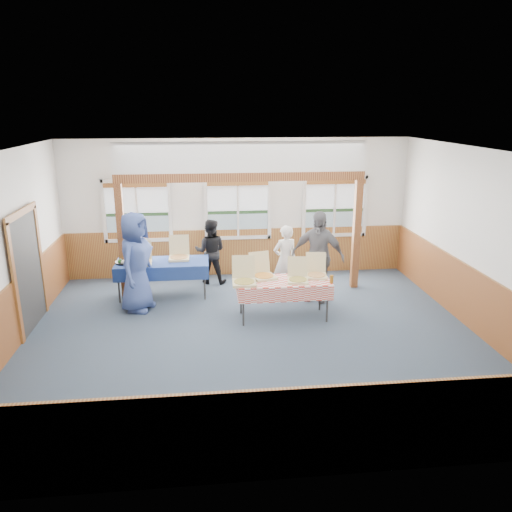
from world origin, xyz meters
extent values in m
plane|color=#283641|center=(0.00, 0.00, 0.00)|extent=(8.00, 8.00, 0.00)
plane|color=white|center=(0.00, 0.00, 3.20)|extent=(8.00, 8.00, 0.00)
plane|color=silver|center=(0.00, 3.50, 1.60)|extent=(8.00, 0.00, 8.00)
plane|color=silver|center=(0.00, -3.50, 1.60)|extent=(8.00, 0.00, 8.00)
plane|color=silver|center=(-4.00, 0.00, 1.60)|extent=(0.00, 8.00, 8.00)
plane|color=silver|center=(4.00, 0.00, 1.60)|extent=(0.00, 8.00, 8.00)
cube|color=brown|center=(0.00, 3.48, 0.55)|extent=(7.98, 0.05, 1.10)
cube|color=brown|center=(0.00, -3.48, 0.55)|extent=(7.98, 0.05, 1.10)
cube|color=brown|center=(-3.98, 0.00, 0.55)|extent=(0.05, 6.98, 1.10)
cube|color=brown|center=(3.98, 0.00, 0.55)|extent=(0.05, 6.98, 1.10)
cube|color=#2D2D2D|center=(-3.96, 0.90, 1.05)|extent=(0.06, 1.30, 2.10)
cube|color=silver|center=(-2.30, 3.44, 0.91)|extent=(1.52, 0.05, 0.08)
cube|color=silver|center=(-2.30, 3.44, 2.29)|extent=(1.52, 0.05, 0.08)
cube|color=silver|center=(-3.04, 3.44, 1.60)|extent=(0.08, 0.05, 1.46)
cube|color=silver|center=(-1.56, 3.44, 1.60)|extent=(0.08, 0.05, 1.46)
cube|color=silver|center=(-2.30, 3.44, 1.60)|extent=(0.05, 0.05, 1.30)
cube|color=gray|center=(-2.30, 3.48, 1.21)|extent=(1.40, 0.02, 0.52)
cube|color=#203E1F|center=(-2.30, 3.48, 1.51)|extent=(1.40, 0.02, 0.08)
cube|color=silver|center=(-2.30, 3.48, 1.90)|extent=(1.40, 0.02, 0.70)
cube|color=brown|center=(-2.30, 3.42, 2.19)|extent=(1.40, 0.07, 0.10)
cube|color=silver|center=(0.00, 3.44, 0.91)|extent=(1.52, 0.05, 0.08)
cube|color=silver|center=(0.00, 3.44, 2.29)|extent=(1.52, 0.05, 0.08)
cube|color=silver|center=(-0.74, 3.44, 1.60)|extent=(0.08, 0.05, 1.46)
cube|color=silver|center=(0.74, 3.44, 1.60)|extent=(0.08, 0.05, 1.46)
cube|color=silver|center=(0.00, 3.44, 1.60)|extent=(0.05, 0.05, 1.30)
cube|color=gray|center=(0.00, 3.48, 1.21)|extent=(1.40, 0.02, 0.52)
cube|color=#203E1F|center=(0.00, 3.48, 1.51)|extent=(1.40, 0.02, 0.08)
cube|color=silver|center=(0.00, 3.48, 1.90)|extent=(1.40, 0.02, 0.70)
cube|color=brown|center=(0.00, 3.42, 2.19)|extent=(1.40, 0.07, 0.10)
cube|color=silver|center=(2.30, 3.44, 0.91)|extent=(1.52, 0.05, 0.08)
cube|color=silver|center=(2.30, 3.44, 2.29)|extent=(1.52, 0.05, 0.08)
cube|color=silver|center=(1.56, 3.44, 1.60)|extent=(0.08, 0.05, 1.46)
cube|color=silver|center=(3.04, 3.44, 1.60)|extent=(0.08, 0.05, 1.46)
cube|color=silver|center=(2.30, 3.44, 1.60)|extent=(0.05, 0.05, 1.30)
cube|color=gray|center=(2.30, 3.48, 1.21)|extent=(1.40, 0.02, 0.52)
cube|color=#203E1F|center=(2.30, 3.48, 1.51)|extent=(1.40, 0.02, 0.08)
cube|color=silver|center=(2.30, 3.48, 1.90)|extent=(1.40, 0.02, 0.70)
cube|color=brown|center=(2.30, 3.42, 2.19)|extent=(1.40, 0.07, 0.10)
cube|color=#552612|center=(-2.50, 2.30, 1.20)|extent=(0.15, 0.15, 2.40)
cube|color=#552612|center=(2.50, 2.30, 1.20)|extent=(0.15, 0.15, 2.40)
cube|color=#552612|center=(0.00, 2.30, 2.49)|extent=(5.15, 0.18, 0.18)
cylinder|color=#2D2D2D|center=(-2.56, 1.87, 0.36)|extent=(0.04, 0.04, 0.73)
cylinder|color=#2D2D2D|center=(-2.56, 2.53, 0.36)|extent=(0.04, 0.04, 0.73)
cylinder|color=#2D2D2D|center=(-0.82, 1.87, 0.36)|extent=(0.04, 0.04, 0.73)
cylinder|color=#2D2D2D|center=(-0.82, 2.53, 0.36)|extent=(0.04, 0.04, 0.73)
cube|color=#2D2D2D|center=(-1.69, 2.20, 0.73)|extent=(1.93, 0.96, 0.03)
cube|color=navy|center=(-1.69, 2.20, 0.75)|extent=(2.00, 1.02, 0.01)
cube|color=navy|center=(-1.69, 1.78, 0.61)|extent=(1.91, 0.20, 0.28)
cube|color=navy|center=(-1.69, 2.62, 0.61)|extent=(1.91, 0.20, 0.28)
cylinder|color=#2D2D2D|center=(-0.13, 0.48, 0.36)|extent=(0.04, 0.04, 0.73)
cylinder|color=#2D2D2D|center=(-0.13, 1.06, 0.36)|extent=(0.04, 0.04, 0.73)
cylinder|color=#2D2D2D|center=(1.44, 0.48, 0.36)|extent=(0.04, 0.04, 0.73)
cylinder|color=#2D2D2D|center=(1.44, 1.06, 0.36)|extent=(0.04, 0.04, 0.73)
cube|color=#2D2D2D|center=(0.66, 0.77, 0.73)|extent=(1.82, 1.27, 0.03)
cube|color=red|center=(0.66, 0.77, 0.75)|extent=(1.90, 1.35, 0.01)
cube|color=red|center=(0.66, 0.39, 0.61)|extent=(1.62, 0.65, 0.28)
cube|color=red|center=(0.66, 1.15, 0.61)|extent=(1.62, 0.65, 0.28)
cube|color=beige|center=(-2.09, 2.05, 0.78)|extent=(0.41, 0.41, 0.04)
cylinder|color=gold|center=(-2.09, 2.05, 0.81)|extent=(0.35, 0.35, 0.01)
cube|color=beige|center=(-2.10, 2.29, 0.99)|extent=(0.39, 0.11, 0.38)
cube|color=beige|center=(-1.34, 2.32, 0.78)|extent=(0.43, 0.43, 0.05)
cylinder|color=tan|center=(-1.34, 2.32, 0.81)|extent=(0.37, 0.37, 0.01)
cube|color=beige|center=(-1.34, 2.58, 1.01)|extent=(0.43, 0.10, 0.42)
cube|color=beige|center=(-0.09, 0.63, 0.78)|extent=(0.44, 0.44, 0.05)
cylinder|color=#D38F42|center=(-0.09, 0.63, 0.81)|extent=(0.38, 0.38, 0.01)
cube|color=beige|center=(-0.09, 0.89, 1.01)|extent=(0.43, 0.11, 0.42)
cube|color=beige|center=(0.31, 0.92, 0.78)|extent=(0.50, 0.50, 0.05)
cylinder|color=gold|center=(0.31, 0.92, 0.81)|extent=(0.44, 0.44, 0.01)
cube|color=beige|center=(0.24, 1.16, 1.00)|extent=(0.42, 0.20, 0.40)
cube|color=beige|center=(0.91, 0.65, 0.78)|extent=(0.43, 0.43, 0.04)
cylinder|color=#D38F42|center=(0.91, 0.65, 0.81)|extent=(0.37, 0.37, 0.01)
cube|color=beige|center=(0.94, 0.88, 0.98)|extent=(0.39, 0.14, 0.37)
cube|color=beige|center=(1.31, 0.87, 0.78)|extent=(0.43, 0.43, 0.04)
cylinder|color=tan|center=(1.31, 0.87, 0.81)|extent=(0.38, 0.38, 0.01)
cube|color=beige|center=(1.34, 1.10, 0.99)|extent=(0.39, 0.14, 0.38)
cylinder|color=black|center=(-2.44, 2.20, 0.77)|extent=(0.43, 0.43, 0.03)
cylinder|color=silver|center=(-2.44, 2.20, 0.80)|extent=(0.10, 0.10, 0.04)
sphere|color=#285E23|center=(-2.32, 2.20, 0.80)|extent=(0.10, 0.10, 0.10)
sphere|color=silver|center=(-2.37, 2.30, 0.80)|extent=(0.10, 0.10, 0.10)
sphere|color=#285E23|center=(-2.47, 2.32, 0.80)|extent=(0.10, 0.10, 0.10)
sphere|color=silver|center=(-2.55, 2.25, 0.80)|extent=(0.10, 0.10, 0.10)
sphere|color=#285E23|center=(-2.55, 2.15, 0.80)|extent=(0.10, 0.10, 0.10)
sphere|color=silver|center=(-2.47, 2.09, 0.80)|extent=(0.10, 0.10, 0.10)
sphere|color=#285E23|center=(-2.37, 2.11, 0.80)|extent=(0.10, 0.10, 0.10)
cylinder|color=#925B18|center=(1.51, 0.52, 0.83)|extent=(0.07, 0.07, 0.15)
imported|color=silver|center=(0.89, 2.06, 0.75)|extent=(0.63, 0.51, 1.50)
imported|color=black|center=(-0.67, 2.93, 0.74)|extent=(0.80, 0.67, 1.47)
imported|color=#374B8A|center=(-2.13, 1.48, 0.99)|extent=(0.91, 1.12, 1.97)
imported|color=slate|center=(1.49, 1.62, 0.94)|extent=(1.19, 0.94, 1.89)
camera|label=1|loc=(-0.79, -7.92, 3.87)|focal=35.00mm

